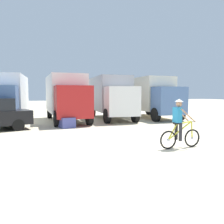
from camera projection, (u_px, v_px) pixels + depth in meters
name	position (u px, v px, depth m)	size (l,w,h in m)	color
ground_plane	(140.00, 154.00, 7.52)	(120.00, 120.00, 0.00)	beige
box_truck_avon_van	(6.00, 96.00, 16.04)	(3.10, 6.97, 3.35)	white
box_truck_white_box	(66.00, 96.00, 16.53)	(2.53, 6.80, 3.35)	white
box_truck_grey_hauler	(111.00, 95.00, 18.00)	(3.01, 6.95, 3.35)	#9E9EA3
box_truck_cream_rv	(151.00, 95.00, 18.97)	(2.80, 6.89, 3.35)	beige
cyclist_orange_shirt	(179.00, 125.00, 8.28)	(1.73, 0.52, 1.82)	black
supply_crate	(67.00, 122.00, 13.40)	(0.80, 0.92, 0.61)	#4C5199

